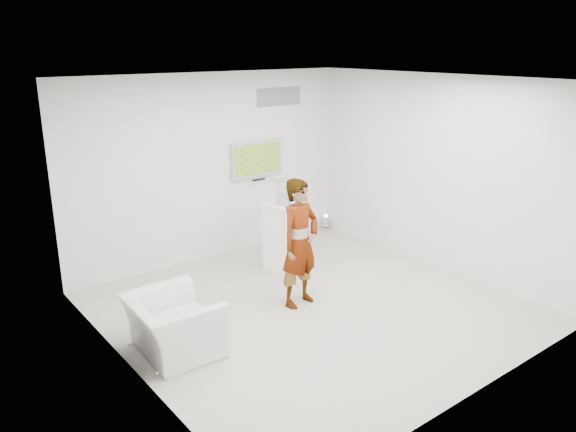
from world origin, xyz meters
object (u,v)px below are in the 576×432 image
object	(u,v)px
floor_uplight	(326,223)
armchair	(173,325)
pedestal	(284,236)
person	(300,243)
tv	(257,159)

from	to	relation	value
floor_uplight	armchair	bearing A→B (deg)	-152.60
pedestal	floor_uplight	size ratio (longest dim) A/B	3.58
pedestal	armchair	bearing A→B (deg)	-154.35
armchair	floor_uplight	distance (m)	4.87
person	armchair	xyz separation A→B (m)	(-1.94, -0.10, -0.54)
person	pedestal	distance (m)	1.30
pedestal	tv	bearing A→B (deg)	75.14
armchair	person	bearing A→B (deg)	-84.81
tv	floor_uplight	distance (m)	2.05
person	floor_uplight	world-z (taller)	person
person	armchair	world-z (taller)	person
floor_uplight	pedestal	bearing A→B (deg)	-150.23
armchair	pedestal	size ratio (longest dim) A/B	0.96
tv	person	bearing A→B (deg)	-111.50
person	floor_uplight	size ratio (longest dim) A/B	5.79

